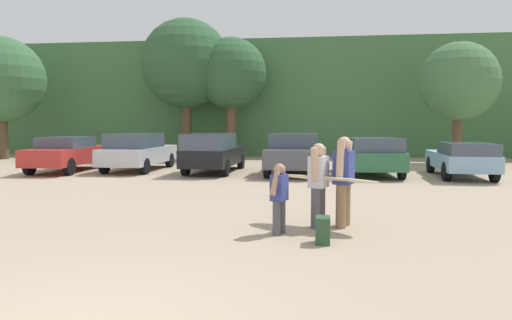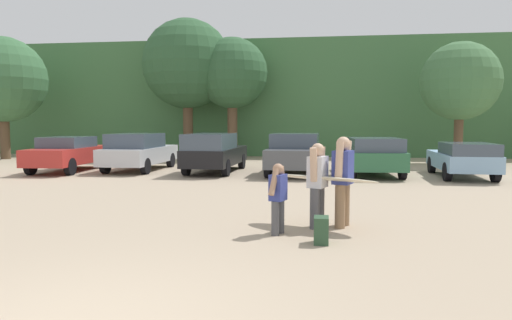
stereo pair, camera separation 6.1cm
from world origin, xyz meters
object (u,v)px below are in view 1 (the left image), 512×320
object	(u,v)px
parked_car_red	(67,153)
person_companion	(344,176)
parked_car_silver	(138,151)
person_adult	(318,180)
parked_car_forest_green	(372,155)
person_child	(279,194)
backpack_dropped	(323,230)
parked_car_dark_gray	(294,153)
parked_car_black	(213,152)
surfboard_cream	(325,178)
parked_car_sky_blue	(462,158)

from	to	relation	value
parked_car_red	person_companion	bearing A→B (deg)	-133.16
parked_car_silver	person_adult	distance (m)	12.35
parked_car_forest_green	person_child	distance (m)	10.21
parked_car_forest_green	person_child	xyz separation A→B (m)	(-2.68, -9.85, -0.05)
person_adult	parked_car_forest_green	bearing A→B (deg)	-82.74
parked_car_red	backpack_dropped	distance (m)	14.62
person_companion	backpack_dropped	world-z (taller)	person_companion
parked_car_dark_gray	parked_car_forest_green	xyz separation A→B (m)	(2.93, 0.01, -0.05)
parked_car_dark_gray	parked_car_forest_green	bearing A→B (deg)	-88.08
person_companion	backpack_dropped	size ratio (longest dim) A/B	3.86
parked_car_black	parked_car_red	bearing A→B (deg)	94.31
person_companion	surfboard_cream	bearing A→B (deg)	30.15
parked_car_red	parked_car_dark_gray	bearing A→B (deg)	-92.75
parked_car_red	parked_car_black	bearing A→B (deg)	-90.47
parked_car_forest_green	backpack_dropped	distance (m)	10.60
parked_car_sky_blue	person_adult	xyz separation A→B (m)	(-5.15, -8.91, 0.20)
parked_car_forest_green	backpack_dropped	bearing A→B (deg)	166.70
parked_car_sky_blue	backpack_dropped	xyz separation A→B (m)	(-5.07, -10.12, -0.48)
parked_car_red	person_adult	world-z (taller)	person_adult
parked_car_forest_green	surfboard_cream	bearing A→B (deg)	165.59
parked_car_dark_gray	surfboard_cream	distance (m)	9.19
parked_car_dark_gray	parked_car_forest_green	world-z (taller)	parked_car_dark_gray
parked_car_sky_blue	surfboard_cream	xyz separation A→B (m)	(-5.02, -8.83, 0.23)
parked_car_black	parked_car_forest_green	xyz separation A→B (m)	(6.17, -0.21, -0.06)
surfboard_cream	parked_car_forest_green	bearing A→B (deg)	-75.84
parked_car_red	parked_car_forest_green	size ratio (longest dim) A/B	1.07
person_adult	person_child	distance (m)	0.96
parked_car_black	person_adult	xyz separation A→B (m)	(4.18, -9.42, 0.08)
parked_car_forest_green	parked_car_black	bearing A→B (deg)	85.18
parked_car_forest_green	surfboard_cream	distance (m)	9.32
person_companion	surfboard_cream	distance (m)	0.36
person_adult	parked_car_sky_blue	bearing A→B (deg)	-100.59
parked_car_silver	backpack_dropped	bearing A→B (deg)	-144.99
parked_car_black	parked_car_dark_gray	distance (m)	3.25
parked_car_black	person_companion	bearing A→B (deg)	-151.76
parked_car_red	parked_car_dark_gray	world-z (taller)	parked_car_dark_gray
person_adult	surfboard_cream	size ratio (longest dim) A/B	0.74
parked_car_black	parked_car_sky_blue	bearing A→B (deg)	-91.54
parked_car_dark_gray	person_companion	distance (m)	9.17
backpack_dropped	person_adult	bearing A→B (deg)	93.78
parked_car_forest_green	person_child	world-z (taller)	parked_car_forest_green
person_companion	surfboard_cream	xyz separation A→B (m)	(-0.35, -0.07, -0.04)
parked_car_black	parked_car_forest_green	bearing A→B (deg)	-90.34
parked_car_red	parked_car_sky_blue	bearing A→B (deg)	-94.02
parked_car_red	surfboard_cream	bearing A→B (deg)	-134.31
parked_car_silver	parked_car_dark_gray	world-z (taller)	parked_car_dark_gray
parked_car_red	parked_car_silver	bearing A→B (deg)	-79.18
parked_car_sky_blue	parked_car_dark_gray	bearing A→B (deg)	89.14
parked_car_black	backpack_dropped	size ratio (longest dim) A/B	10.31
backpack_dropped	person_companion	bearing A→B (deg)	73.46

